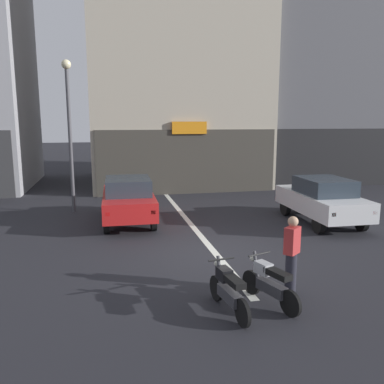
{
  "coord_description": "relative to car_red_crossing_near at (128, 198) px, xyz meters",
  "views": [
    {
      "loc": [
        -2.9,
        -10.16,
        3.64
      ],
      "look_at": [
        -0.24,
        2.0,
        1.4
      ],
      "focal_mm": 37.23,
      "sensor_mm": 36.0,
      "label": 1
    }
  ],
  "objects": [
    {
      "name": "building_mid_block",
      "position": [
        3.31,
        9.87,
        6.89
      ],
      "size": [
        9.43,
        9.46,
        15.57
      ],
      "color": "#B2A893",
      "rests_on": "ground"
    },
    {
      "name": "person_by_motorcycles",
      "position": [
        3.04,
        -6.74,
        -0.03
      ],
      "size": [
        0.42,
        0.39,
        1.67
      ],
      "color": "#23232D",
      "rests_on": "ground"
    },
    {
      "name": "car_red_crossing_near",
      "position": [
        0.0,
        0.0,
        0.0
      ],
      "size": [
        1.85,
        4.14,
        1.64
      ],
      "color": "black",
      "rests_on": "ground"
    },
    {
      "name": "car_white_parked_kerbside",
      "position": [
        6.77,
        -1.54,
        0.0
      ],
      "size": [
        1.85,
        4.14,
        1.64
      ],
      "color": "black",
      "rests_on": "ground"
    },
    {
      "name": "street_lamp",
      "position": [
        -2.06,
        2.11,
        2.78
      ],
      "size": [
        0.36,
        0.36,
        5.91
      ],
      "color": "#47474C",
      "rests_on": "ground"
    },
    {
      "name": "building_far_right",
      "position": [
        12.35,
        9.87,
        7.59
      ],
      "size": [
        10.41,
        8.5,
        16.98
      ],
      "color": "#56565B",
      "rests_on": "ground"
    },
    {
      "name": "lane_centre_line",
      "position": [
        2.14,
        1.99,
        -0.88
      ],
      "size": [
        0.2,
        18.0,
        0.01
      ],
      "primitive_type": "cube",
      "color": "silver",
      "rests_on": "ground"
    },
    {
      "name": "ground_plane",
      "position": [
        2.14,
        -4.01,
        -0.89
      ],
      "size": [
        120.0,
        120.0,
        0.0
      ],
      "primitive_type": "plane",
      "color": "#232328"
    },
    {
      "name": "motorcycle_silver_row_left_mid",
      "position": [
        2.35,
        -7.2,
        -0.43
      ],
      "size": [
        0.67,
        1.61,
        0.98
      ],
      "color": "black",
      "rests_on": "ground"
    },
    {
      "name": "motorcycle_black_row_leftmost",
      "position": [
        1.45,
        -7.34,
        -0.43
      ],
      "size": [
        0.55,
        1.66,
        0.98
      ],
      "color": "black",
      "rests_on": "ground"
    }
  ]
}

